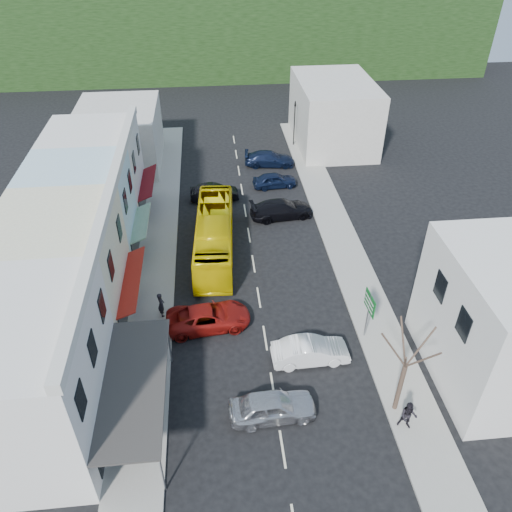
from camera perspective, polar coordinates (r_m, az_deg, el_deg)
The scene contains 20 objects.
ground at distance 32.72m, azimuth 1.05°, elevation -9.34°, with size 120.00×120.00×0.00m, color black.
sidewalk_left at distance 40.43m, azimuth -11.21°, elevation 0.29°, with size 3.00×52.00×0.15m, color gray.
sidewalk_right at distance 41.48m, azimuth 9.82°, elevation 1.50°, with size 3.00×52.00×0.15m, color gray.
shopfront_row at distance 35.17m, azimuth -20.53°, elevation 0.21°, with size 8.25×30.00×8.00m.
distant_block_left at distance 54.50m, azimuth -15.31°, elevation 13.06°, with size 8.00×10.00×6.00m, color #B7B2A8.
distant_block_right at distance 58.01m, azimuth 8.84°, elevation 15.84°, with size 8.00×12.00×7.00m, color #B7B2A8.
hillside at distance 89.37m, azimuth -5.18°, elevation 25.43°, with size 80.00×26.00×14.00m.
bus at distance 39.23m, azimuth -4.76°, elevation 2.33°, with size 2.50×11.60×3.10m, color #E2C403.
car_silver at distance 28.34m, azimuth 1.90°, elevation -16.92°, with size 1.80×4.40×1.40m, color #B6B6BB.
car_white at distance 31.09m, azimuth 6.22°, elevation -10.86°, with size 1.80×4.40×1.40m, color white.
car_red at distance 33.17m, azimuth -5.43°, elevation -7.07°, with size 1.90×4.60×1.40m, color maroon.
car_black_near at distance 44.08m, azimuth 2.94°, elevation 5.27°, with size 1.84×4.50×1.40m, color black.
car_navy_mid at distance 48.90m, azimuth 2.15°, elevation 8.63°, with size 1.80×4.40×1.40m, color black.
car_black_far at distance 46.82m, azimuth -4.78°, elevation 7.18°, with size 1.80×4.40×1.40m, color black.
car_navy_far at distance 53.13m, azimuth 1.56°, elevation 11.01°, with size 1.84×4.50×1.40m, color black.
pedestrian_left at distance 34.08m, azimuth -10.78°, elevation -5.56°, with size 0.60×0.40×1.70m, color black.
pedestrian_right at distance 28.75m, azimuth 16.97°, elevation -17.16°, with size 0.70×0.44×1.70m, color black.
direction_sign at distance 32.29m, azimuth 12.63°, elevation -6.72°, with size 0.28×1.65×3.64m, color #0E581D, non-canonical shape.
street_tree at distance 27.49m, azimuth 16.70°, elevation -11.99°, with size 2.47×2.47×7.08m, color #3C2C23, non-canonical shape.
traffic_signal at distance 57.12m, azimuth 4.40°, elevation 14.81°, with size 0.78×1.13×5.12m, color black, non-canonical shape.
Camera 1 is at (-2.85, -22.70, 23.39)m, focal length 35.00 mm.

